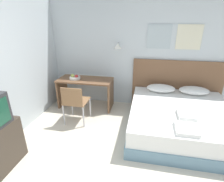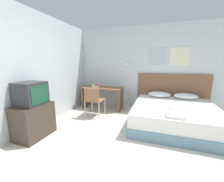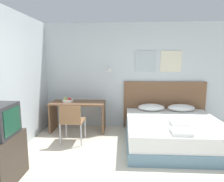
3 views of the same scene
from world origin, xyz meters
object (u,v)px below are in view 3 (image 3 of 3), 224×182
Objects in this scene: pillow_right at (181,108)px; fruit_bowl at (68,100)px; tv_stand at (0,160)px; bed at (173,132)px; folded_towel_near_foot at (178,123)px; desk at (78,110)px; desk_chair at (72,120)px; pillow_left at (151,107)px; folded_towel_mid_bed at (181,132)px; headboard at (164,105)px.

pillow_right is 2.76m from fruit_bowl.
pillow_right is 0.89× the size of tv_stand.
folded_towel_near_foot is (0.01, -0.30, 0.29)m from bed.
desk is 1.55× the size of desk_chair.
desk is at bearing 162.92° from bed.
pillow_right is (0.72, 0.00, 0.00)m from pillow_left.
tv_stand is at bearing -164.75° from folded_towel_mid_bed.
desk is at bearing 145.91° from folded_towel_mid_bed.
headboard is 3.22× the size of pillow_right.
bed is 3.11× the size of pillow_left.
headboard is 2.46× the size of desk_chair.
desk_chair is (-2.11, -0.11, 0.26)m from bed.
headboard is 3.77m from tv_stand.
folded_towel_near_foot is 0.47× the size of tv_stand.
bed is at bearing -17.08° from desk.
pillow_left is at bearing -143.53° from headboard.
bed is 3.11× the size of pillow_right.
headboard is 2.40m from desk_chair.
folded_towel_near_foot is 0.46m from folded_towel_mid_bed.
headboard is 0.45m from pillow_right.
pillow_right is 2.62m from desk_chair.
fruit_bowl is (-2.03, -0.13, 0.17)m from pillow_left.
folded_towel_mid_bed is 2.83m from tv_stand.
pillow_right is at bearing 19.47° from desk_chair.
pillow_right is at bearing 74.17° from folded_towel_mid_bed.
headboard is at bearing 90.56° from folded_towel_near_foot.
desk is (-2.08, 1.41, -0.02)m from folded_towel_mid_bed.
tv_stand is at bearing -137.25° from pillow_left.
desk is (-2.51, -0.10, -0.07)m from pillow_right.
pillow_right reaches higher than folded_towel_mid_bed.
tv_stand is (-2.73, -0.74, -0.19)m from folded_towel_mid_bed.
desk is at bearing -177.74° from pillow_right.
pillow_left is at bearing 109.42° from folded_towel_near_foot.
pillow_right is 1.81× the size of folded_towel_mid_bed.
desk_chair reaches higher than desk.
desk is 0.78m from desk_chair.
headboard reaches higher than folded_towel_near_foot.
fruit_bowl reaches higher than desk.
tv_stand is at bearing -144.49° from pillow_right.
desk_chair is (-2.11, -1.14, -0.08)m from headboard.
tv_stand is at bearing -138.00° from headboard.
desk_chair is at bearing 175.03° from folded_towel_near_foot.
tv_stand is (-0.65, -2.15, -0.17)m from desk.
headboard reaches higher than folded_towel_mid_bed.
pillow_left is 1.90× the size of folded_towel_near_foot.
pillow_right reaches higher than bed.
fruit_bowl is at bearing 149.37° from folded_towel_mid_bed.
tv_stand is at bearing -116.43° from desk_chair.
headboard is at bearing 42.00° from tv_stand.
tv_stand reaches higher than pillow_right.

